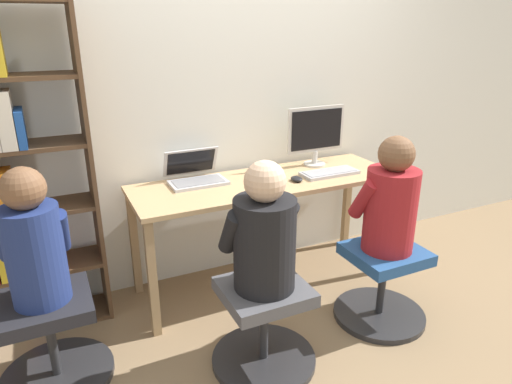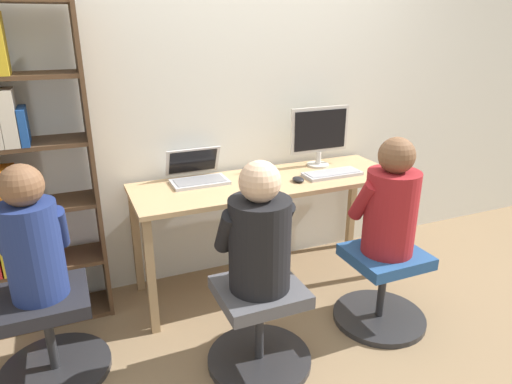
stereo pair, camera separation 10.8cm
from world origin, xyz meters
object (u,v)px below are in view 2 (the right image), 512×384
object	(u,v)px
keyboard	(332,174)
office_chair_left	(382,287)
bookshelf	(7,181)
office_chair_right	(259,325)
laptop	(197,175)
desktop_monitor	(320,134)
person_at_laptop	(259,234)
office_chair_side	(50,335)
person_at_monitor	(391,203)
person_near_shelf	(31,239)

from	to	relation	value
keyboard	office_chair_left	xyz separation A→B (m)	(0.01, -0.61, -0.55)
office_chair_left	bookshelf	size ratio (longest dim) A/B	0.30
office_chair_right	keyboard	bearing A→B (deg)	38.72
laptop	office_chair_right	xyz separation A→B (m)	(0.05, -0.91, -0.58)
desktop_monitor	person_at_laptop	distance (m)	1.27
laptop	bookshelf	distance (m)	1.11
laptop	keyboard	bearing A→B (deg)	-15.44
keyboard	office_chair_right	bearing A→B (deg)	-141.28
office_chair_left	office_chair_right	world-z (taller)	same
keyboard	office_chair_side	xyz separation A→B (m)	(-1.87, -0.32, -0.55)
office_chair_right	person_at_monitor	distance (m)	1.01
laptop	person_at_monitor	bearing A→B (deg)	-43.55
desktop_monitor	office_chair_left	bearing A→B (deg)	-91.07
person_near_shelf	person_at_laptop	bearing A→B (deg)	-18.82
desktop_monitor	office_chair_right	distance (m)	1.47
laptop	office_chair_left	xyz separation A→B (m)	(0.90, -0.86, -0.58)
bookshelf	office_chair_right	bearing A→B (deg)	-37.40
person_at_monitor	bookshelf	distance (m)	2.17
office_chair_side	person_at_laptop	bearing A→B (deg)	-18.59
person_near_shelf	office_chair_side	bearing A→B (deg)	-90.00
person_at_laptop	person_at_monitor	bearing A→B (deg)	3.77
desktop_monitor	person_at_monitor	world-z (taller)	desktop_monitor
laptop	person_at_laptop	bearing A→B (deg)	-86.74
person_at_monitor	person_at_laptop	size ratio (longest dim) A/B	1.03
person_near_shelf	office_chair_left	bearing A→B (deg)	-9.12
person_at_laptop	bookshelf	size ratio (longest dim) A/B	0.36
person_at_laptop	office_chair_side	xyz separation A→B (m)	(-1.04, 0.35, -0.54)
desktop_monitor	office_chair_left	distance (m)	1.15
person_near_shelf	office_chair_right	bearing A→B (deg)	-19.06
person_at_laptop	keyboard	bearing A→B (deg)	38.53
office_chair_right	office_chair_side	bearing A→B (deg)	161.17
office_chair_left	office_chair_right	bearing A→B (deg)	-176.24
office_chair_left	bookshelf	distance (m)	2.28
keyboard	bookshelf	world-z (taller)	bookshelf
office_chair_right	office_chair_side	size ratio (longest dim) A/B	1.00
person_near_shelf	bookshelf	bearing A→B (deg)	102.84
office_chair_side	desktop_monitor	bearing A→B (deg)	16.27
laptop	office_chair_right	size ratio (longest dim) A/B	0.64
laptop	desktop_monitor	bearing A→B (deg)	-0.47
laptop	office_chair_right	world-z (taller)	laptop
office_chair_side	person_near_shelf	size ratio (longest dim) A/B	0.84
desktop_monitor	laptop	xyz separation A→B (m)	(-0.91, 0.01, -0.19)
person_at_laptop	office_chair_side	bearing A→B (deg)	161.41
laptop	office_chair_right	distance (m)	1.08
desktop_monitor	office_chair_side	xyz separation A→B (m)	(-1.90, -0.55, -0.77)
keyboard	person_at_laptop	distance (m)	1.07
laptop	person_at_monitor	world-z (taller)	person_at_monitor
desktop_monitor	person_near_shelf	xyz separation A→B (m)	(-1.90, -0.55, -0.22)
office_chair_right	person_near_shelf	world-z (taller)	person_near_shelf
desktop_monitor	bookshelf	distance (m)	2.02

